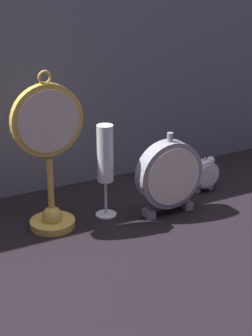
% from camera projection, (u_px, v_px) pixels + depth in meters
% --- Properties ---
extents(ground_plane, '(4.00, 4.00, 0.00)m').
position_uv_depth(ground_plane, '(143.00, 232.00, 1.23)').
color(ground_plane, black).
extents(fabric_backdrop_drape, '(1.68, 0.01, 0.65)m').
position_uv_depth(fabric_backdrop_drape, '(80.00, 58.00, 1.38)').
color(fabric_backdrop_drape, slate).
rests_on(fabric_backdrop_drape, ground_plane).
extents(pocket_watch_on_stand, '(0.16, 0.10, 0.35)m').
position_uv_depth(pocket_watch_on_stand, '(49.00, 156.00, 1.19)').
color(pocket_watch_on_stand, gold).
rests_on(pocket_watch_on_stand, ground_plane).
extents(alarm_clock_twin_bell, '(0.07, 0.03, 0.09)m').
position_uv_depth(alarm_clock_twin_bell, '(204.00, 173.00, 1.42)').
color(alarm_clock_twin_bell, silver).
rests_on(alarm_clock_twin_bell, ground_plane).
extents(mantel_clock_silver, '(0.16, 0.04, 0.20)m').
position_uv_depth(mantel_clock_silver, '(169.00, 175.00, 1.28)').
color(mantel_clock_silver, gray).
rests_on(mantel_clock_silver, ground_plane).
extents(champagne_flute, '(0.05, 0.05, 0.22)m').
position_uv_depth(champagne_flute, '(105.00, 160.00, 1.26)').
color(champagne_flute, silver).
rests_on(champagne_flute, ground_plane).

